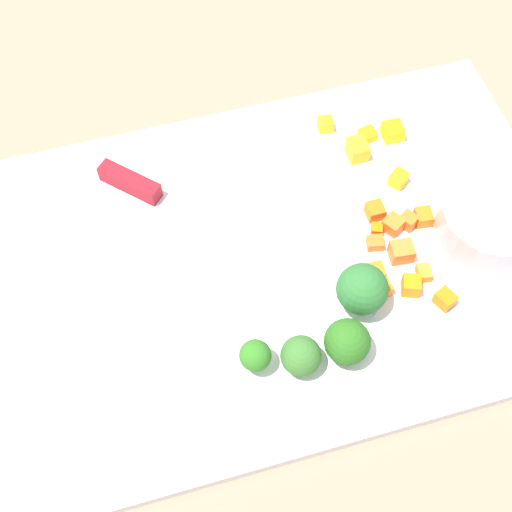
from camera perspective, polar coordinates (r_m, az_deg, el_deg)
The scene contains 25 objects.
ground_plane at distance 0.64m, azimuth -0.00°, elevation -0.99°, with size 4.00×4.00×0.00m, color gray.
cutting_board at distance 0.64m, azimuth -0.00°, elevation -0.72°, with size 0.55×0.34×0.01m, color white.
prep_bowl at distance 0.66m, azimuth 17.73°, elevation 2.39°, with size 0.09×0.09×0.05m, color #BCB8BC.
chef_knife at distance 0.66m, azimuth -5.21°, elevation 3.39°, with size 0.21×0.21×0.02m.
carrot_dice_0 at distance 0.63m, azimuth 11.92°, elevation -2.27°, with size 0.01×0.01×0.02m, color orange.
carrot_dice_1 at distance 0.66m, azimuth 10.68°, elevation 2.19°, with size 0.02×0.02×0.01m, color orange.
carrot_dice_2 at distance 0.64m, azimuth 12.88°, elevation -1.29°, with size 0.01×0.01×0.01m, color orange.
carrot_dice_3 at distance 0.63m, azimuth 9.18°, elevation -1.30°, with size 0.02×0.02×0.01m, color orange.
carrot_dice_4 at distance 0.65m, azimuth 9.21°, elevation 1.01°, with size 0.01×0.01×0.01m, color orange.
carrot_dice_5 at distance 0.64m, azimuth 11.21°, elevation 0.31°, with size 0.02×0.02×0.02m, color orange.
carrot_dice_6 at distance 0.63m, azimuth 14.44°, elevation -3.25°, with size 0.01×0.02×0.01m, color orange.
carrot_dice_7 at distance 0.67m, azimuth 12.68°, elevation 3.30°, with size 0.02×0.01×0.01m, color orange.
carrot_dice_8 at distance 0.66m, azimuth 9.21°, elevation 3.47°, with size 0.02×0.01×0.01m, color orange.
carrot_dice_9 at distance 0.66m, azimuth 11.69°, elevation 2.73°, with size 0.01×0.01×0.01m, color orange.
carrot_dice_10 at distance 0.62m, azimuth 9.75°, elevation -2.53°, with size 0.01×0.01×0.01m, color orange.
carrot_dice_11 at distance 0.65m, azimuth 9.43°, elevation 1.82°, with size 0.01×0.01×0.01m, color orange.
pepper_dice_0 at distance 0.69m, azimuth 10.99°, elevation 5.91°, with size 0.01×0.01×0.01m, color yellow.
pepper_dice_1 at distance 0.72m, azimuth 8.64°, elevation 9.29°, with size 0.01×0.01×0.01m, color yellow.
pepper_dice_2 at distance 0.72m, azimuth 5.41°, elevation 10.12°, with size 0.01×0.01×0.01m, color yellow.
pepper_dice_3 at distance 0.72m, azimuth 10.55°, elevation 9.48°, with size 0.02×0.02×0.01m, color yellow.
pepper_dice_4 at distance 0.70m, azimuth 7.86°, elevation 8.18°, with size 0.02×0.02×0.02m, color yellow.
broccoli_floret_0 at distance 0.58m, azimuth 7.08°, elevation -6.63°, with size 0.04×0.04×0.04m.
broccoli_floret_1 at distance 0.58m, azimuth 3.49°, elevation -7.74°, with size 0.03×0.03×0.04m.
broccoli_floret_2 at distance 0.60m, azimuth 8.23°, elevation -2.58°, with size 0.04×0.04×0.05m.
broccoli_floret_3 at distance 0.57m, azimuth -0.06°, elevation -7.74°, with size 0.03×0.03×0.03m.
Camera 1 is at (0.09, 0.30, 0.56)m, focal length 51.60 mm.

